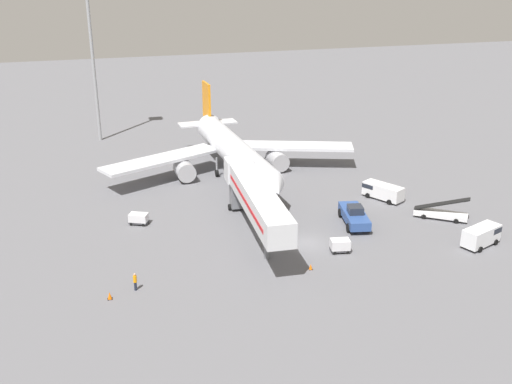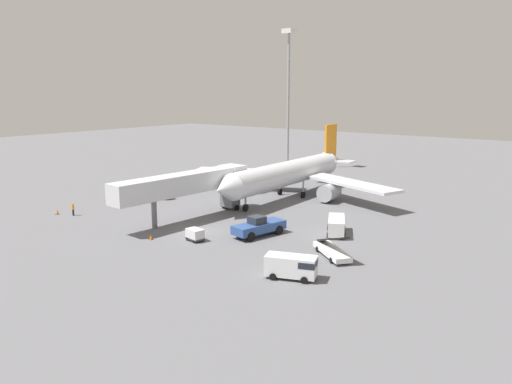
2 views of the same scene
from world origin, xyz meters
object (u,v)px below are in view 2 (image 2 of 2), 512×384
at_px(service_van_rear_right, 292,266).
at_px(baggage_cart_outer_right, 166,194).
at_px(belt_loader_truck, 332,250).
at_px(safety_cone_bravo, 57,212).
at_px(baggage_cart_far_right, 195,234).
at_px(pushback_tug, 259,227).
at_px(apron_light_mast, 289,76).
at_px(ground_crew_worker_foreground, 73,209).
at_px(jet_bridge, 190,184).
at_px(service_van_mid_left, 336,225).
at_px(airplane_at_gate, 290,174).
at_px(safety_cone_alpha, 151,237).

bearing_deg(service_van_rear_right, baggage_cart_outer_right, 154.75).
bearing_deg(belt_loader_truck, safety_cone_bravo, -169.41).
xyz_separation_m(baggage_cart_far_right, safety_cone_bravo, (-25.00, -2.79, -0.44)).
relative_size(pushback_tug, safety_cone_bravo, 9.95).
relative_size(belt_loader_truck, apron_light_mast, 0.20).
xyz_separation_m(service_van_rear_right, baggage_cart_far_right, (-15.92, 3.09, -0.47)).
height_order(pushback_tug, apron_light_mast, apron_light_mast).
bearing_deg(ground_crew_worker_foreground, jet_bridge, 31.18).
xyz_separation_m(service_van_mid_left, ground_crew_worker_foreground, (-34.41, -14.73, -0.22)).
bearing_deg(apron_light_mast, service_van_mid_left, -49.50).
bearing_deg(airplane_at_gate, service_van_rear_right, -56.03).
distance_m(airplane_at_gate, safety_cone_bravo, 36.79).
relative_size(jet_bridge, baggage_cart_outer_right, 8.74).
distance_m(jet_bridge, baggage_cart_outer_right, 14.96).
height_order(jet_bridge, safety_cone_bravo, jet_bridge).
xyz_separation_m(belt_loader_truck, baggage_cart_far_right, (-15.81, -4.84, 0.05)).
height_order(airplane_at_gate, pushback_tug, airplane_at_gate).
bearing_deg(service_van_mid_left, ground_crew_worker_foreground, -156.83).
distance_m(pushback_tug, safety_cone_alpha, 13.13).
relative_size(service_van_rear_right, baggage_cart_outer_right, 2.05).
bearing_deg(baggage_cart_far_right, apron_light_mast, 112.99).
xyz_separation_m(jet_bridge, safety_cone_bravo, (-17.24, -9.87, -4.57)).
bearing_deg(safety_cone_bravo, service_van_rear_right, -0.42).
bearing_deg(safety_cone_alpha, ground_crew_worker_foreground, 176.72).
bearing_deg(ground_crew_worker_foreground, airplane_at_gate, 59.33).
distance_m(belt_loader_truck, baggage_cart_outer_right, 37.29).
xyz_separation_m(safety_cone_alpha, safety_cone_bravo, (-20.41, 0.06, 0.05)).
xyz_separation_m(airplane_at_gate, pushback_tug, (9.62, -21.45, -2.82)).
distance_m(baggage_cart_outer_right, apron_light_mast, 44.22).
bearing_deg(pushback_tug, jet_bridge, 176.72).
distance_m(belt_loader_truck, safety_cone_bravo, 41.52).
bearing_deg(belt_loader_truck, airplane_at_gate, 132.03).
bearing_deg(jet_bridge, belt_loader_truck, -5.42).
height_order(jet_bridge, safety_cone_alpha, jet_bridge).
xyz_separation_m(baggage_cart_outer_right, apron_light_mast, (-2.31, 39.38, 19.99)).
xyz_separation_m(airplane_at_gate, baggage_cart_outer_right, (-15.44, -13.80, -3.21)).
bearing_deg(baggage_cart_far_right, ground_crew_worker_foreground, -175.34).
bearing_deg(baggage_cart_far_right, jet_bridge, 137.64).
relative_size(service_van_rear_right, safety_cone_bravo, 7.06).
bearing_deg(safety_cone_alpha, apron_light_mast, 107.80).
xyz_separation_m(ground_crew_worker_foreground, safety_cone_alpha, (17.88, -1.02, -0.67)).
height_order(airplane_at_gate, service_van_mid_left, airplane_at_gate).
distance_m(belt_loader_truck, safety_cone_alpha, 21.81).
bearing_deg(apron_light_mast, service_van_rear_right, -55.67).
height_order(baggage_cart_far_right, apron_light_mast, apron_light_mast).
bearing_deg(safety_cone_bravo, service_van_mid_left, 23.01).
relative_size(baggage_cart_outer_right, apron_light_mast, 0.08).
relative_size(pushback_tug, apron_light_mast, 0.24).
relative_size(jet_bridge, safety_cone_alpha, 35.07).
distance_m(belt_loader_truck, ground_crew_worker_foreground, 38.86).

